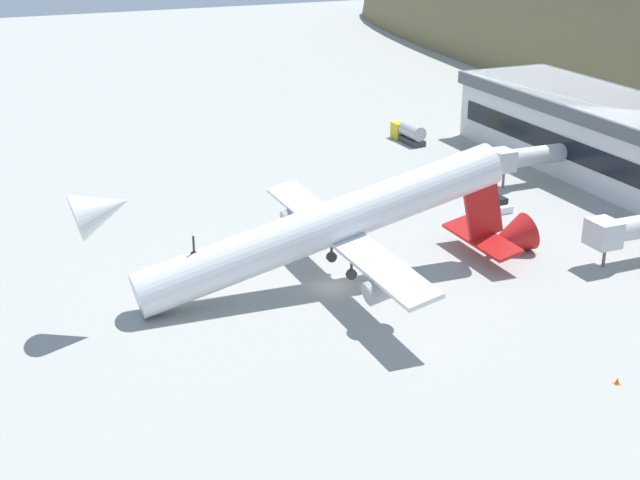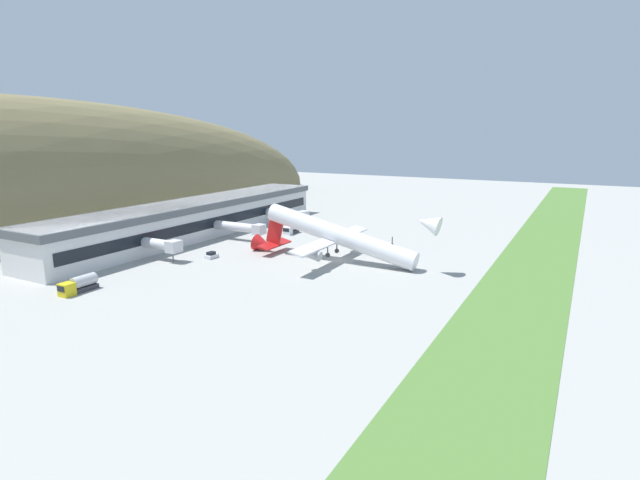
{
  "view_description": "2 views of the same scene",
  "coord_description": "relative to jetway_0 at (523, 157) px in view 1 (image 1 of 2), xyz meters",
  "views": [
    {
      "loc": [
        76.49,
        -34.05,
        38.29
      ],
      "look_at": [
        -1.9,
        -0.52,
        4.65
      ],
      "focal_mm": 50.0,
      "sensor_mm": 36.0,
      "label": 1
    },
    {
      "loc": [
        -107.87,
        -53.08,
        31.44
      ],
      "look_at": [
        -1.35,
        4.64,
        4.95
      ],
      "focal_mm": 28.0,
      "sensor_mm": 36.0,
      "label": 2
    }
  ],
  "objects": [
    {
      "name": "traffic_cone_0",
      "position": [
        47.9,
        -24.05,
        -3.71
      ],
      "size": [
        0.52,
        0.52,
        0.58
      ],
      "color": "orange",
      "rests_on": "ground_plane"
    },
    {
      "name": "service_car_1",
      "position": [
        7.52,
        -8.71,
        -3.3
      ],
      "size": [
        3.66,
        1.88,
        1.67
      ],
      "color": "silver",
      "rests_on": "ground_plane"
    },
    {
      "name": "jetway_0",
      "position": [
        0.0,
        0.0,
        0.0
      ],
      "size": [
        3.38,
        11.43,
        5.43
      ],
      "color": "silver",
      "rests_on": "ground_plane"
    },
    {
      "name": "cargo_airplane",
      "position": [
        20.09,
        -37.57,
        2.28
      ],
      "size": [
        35.39,
        50.47,
        15.34
      ],
      "color": "silver"
    },
    {
      "name": "ground_plane",
      "position": [
        20.93,
        -38.06,
        -3.99
      ],
      "size": [
        461.52,
        461.52,
        0.0
      ],
      "primitive_type": "plane",
      "color": "#9E9E99"
    },
    {
      "name": "fuel_truck",
      "position": [
        -26.24,
        -3.57,
        -2.47
      ],
      "size": [
        7.87,
        2.55,
        3.22
      ],
      "color": "gold",
      "rests_on": "ground_plane"
    }
  ]
}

